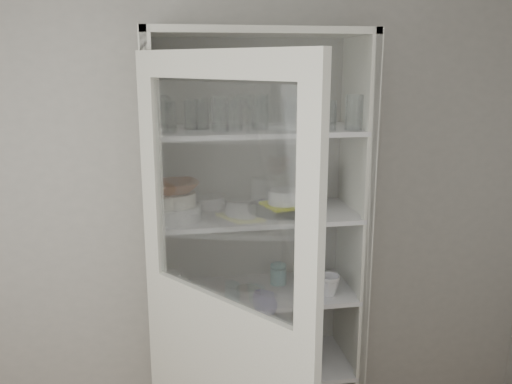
# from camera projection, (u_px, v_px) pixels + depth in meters

# --- Properties ---
(wall_back) EXTENTS (3.60, 0.02, 2.60)m
(wall_back) POSITION_uv_depth(u_px,v_px,m) (210.00, 194.00, 2.75)
(wall_back) COLOR #A9A7A0
(wall_back) RESTS_ON ground
(pantry_cabinet) EXTENTS (1.00, 0.45, 2.10)m
(pantry_cabinet) POSITION_uv_depth(u_px,v_px,m) (254.00, 270.00, 2.72)
(pantry_cabinet) COLOR beige
(pantry_cabinet) RESTS_ON floor
(cupboard_door) EXTENTS (0.57, 0.74, 2.00)m
(cupboard_door) POSITION_uv_depth(u_px,v_px,m) (223.00, 352.00, 2.07)
(cupboard_door) COLOR beige
(cupboard_door) RESTS_ON floor
(tumbler_0) EXTENTS (0.09, 0.09, 0.14)m
(tumbler_0) POSITION_uv_depth(u_px,v_px,m) (168.00, 117.00, 2.28)
(tumbler_0) COLOR silver
(tumbler_0) RESTS_ON shelf_glass
(tumbler_1) EXTENTS (0.09, 0.09, 0.14)m
(tumbler_1) POSITION_uv_depth(u_px,v_px,m) (235.00, 115.00, 2.35)
(tumbler_1) COLOR silver
(tumbler_1) RESTS_ON shelf_glass
(tumbler_2) EXTENTS (0.08, 0.08, 0.15)m
(tumbler_2) POSITION_uv_depth(u_px,v_px,m) (220.00, 115.00, 2.33)
(tumbler_2) COLOR silver
(tumbler_2) RESTS_ON shelf_glass
(tumbler_3) EXTENTS (0.08, 0.08, 0.15)m
(tumbler_3) POSITION_uv_depth(u_px,v_px,m) (292.00, 115.00, 2.33)
(tumbler_3) COLOR silver
(tumbler_3) RESTS_ON shelf_glass
(tumbler_4) EXTENTS (0.08, 0.08, 0.13)m
(tumbler_4) POSITION_uv_depth(u_px,v_px,m) (314.00, 115.00, 2.40)
(tumbler_4) COLOR silver
(tumbler_4) RESTS_ON shelf_glass
(tumbler_5) EXTENTS (0.07, 0.07, 0.13)m
(tumbler_5) POSITION_uv_depth(u_px,v_px,m) (329.00, 115.00, 2.38)
(tumbler_5) COLOR silver
(tumbler_5) RESTS_ON shelf_glass
(tumbler_6) EXTENTS (0.10, 0.10, 0.16)m
(tumbler_6) POSITION_uv_depth(u_px,v_px,m) (354.00, 113.00, 2.38)
(tumbler_6) COLOR silver
(tumbler_6) RESTS_ON shelf_glass
(tumbler_7) EXTENTS (0.09, 0.09, 0.13)m
(tumbler_7) POSITION_uv_depth(u_px,v_px,m) (202.00, 114.00, 2.43)
(tumbler_7) COLOR silver
(tumbler_7) RESTS_ON shelf_glass
(tumbler_8) EXTENTS (0.07, 0.07, 0.13)m
(tumbler_8) POSITION_uv_depth(u_px,v_px,m) (191.00, 115.00, 2.43)
(tumbler_8) COLOR silver
(tumbler_8) RESTS_ON shelf_glass
(tumbler_9) EXTENTS (0.09, 0.09, 0.15)m
(tumbler_9) POSITION_uv_depth(u_px,v_px,m) (260.00, 112.00, 2.44)
(tumbler_9) COLOR silver
(tumbler_9) RESTS_ON shelf_glass
(goblet_0) EXTENTS (0.07, 0.07, 0.16)m
(goblet_0) POSITION_uv_depth(u_px,v_px,m) (165.00, 110.00, 2.48)
(goblet_0) COLOR silver
(goblet_0) RESTS_ON shelf_glass
(goblet_1) EXTENTS (0.07, 0.07, 0.15)m
(goblet_1) POSITION_uv_depth(u_px,v_px,m) (239.00, 109.00, 2.56)
(goblet_1) COLOR silver
(goblet_1) RESTS_ON shelf_glass
(goblet_2) EXTENTS (0.07, 0.07, 0.16)m
(goblet_2) POSITION_uv_depth(u_px,v_px,m) (252.00, 109.00, 2.58)
(goblet_2) COLOR silver
(goblet_2) RESTS_ON shelf_glass
(goblet_3) EXTENTS (0.07, 0.07, 0.16)m
(goblet_3) POSITION_uv_depth(u_px,v_px,m) (315.00, 107.00, 2.64)
(goblet_3) COLOR silver
(goblet_3) RESTS_ON shelf_glass
(plate_stack_front) EXTENTS (0.23, 0.23, 0.07)m
(plate_stack_front) POSITION_uv_depth(u_px,v_px,m) (176.00, 213.00, 2.44)
(plate_stack_front) COLOR silver
(plate_stack_front) RESTS_ON shelf_plates
(plate_stack_back) EXTENTS (0.19, 0.19, 0.06)m
(plate_stack_back) POSITION_uv_depth(u_px,v_px,m) (207.00, 201.00, 2.67)
(plate_stack_back) COLOR silver
(plate_stack_back) RESTS_ON shelf_plates
(cream_bowl) EXTENTS (0.19, 0.19, 0.06)m
(cream_bowl) POSITION_uv_depth(u_px,v_px,m) (175.00, 199.00, 2.42)
(cream_bowl) COLOR silver
(cream_bowl) RESTS_ON plate_stack_front
(terracotta_bowl) EXTENTS (0.23, 0.23, 0.05)m
(terracotta_bowl) POSITION_uv_depth(u_px,v_px,m) (175.00, 187.00, 2.41)
(terracotta_bowl) COLOR brown
(terracotta_bowl) RESTS_ON cream_bowl
(glass_platter) EXTENTS (0.41, 0.41, 0.02)m
(glass_platter) POSITION_uv_depth(u_px,v_px,m) (284.00, 208.00, 2.61)
(glass_platter) COLOR silver
(glass_platter) RESTS_ON shelf_plates
(yellow_trivet) EXTENTS (0.22, 0.22, 0.01)m
(yellow_trivet) POSITION_uv_depth(u_px,v_px,m) (284.00, 205.00, 2.60)
(yellow_trivet) COLOR #FFF41A
(yellow_trivet) RESTS_ON glass_platter
(white_ramekin) EXTENTS (0.15, 0.15, 0.07)m
(white_ramekin) POSITION_uv_depth(u_px,v_px,m) (284.00, 197.00, 2.59)
(white_ramekin) COLOR silver
(white_ramekin) RESTS_ON yellow_trivet
(grey_bowl_stack) EXTENTS (0.12, 0.12, 0.20)m
(grey_bowl_stack) POSITION_uv_depth(u_px,v_px,m) (310.00, 188.00, 2.62)
(grey_bowl_stack) COLOR #B6B6B6
(grey_bowl_stack) RESTS_ON shelf_plates
(mug_blue) EXTENTS (0.17, 0.17, 0.10)m
(mug_blue) POSITION_uv_depth(u_px,v_px,m) (309.00, 283.00, 2.63)
(mug_blue) COLOR #0B108F
(mug_blue) RESTS_ON shelf_mugs
(mug_teal) EXTENTS (0.12, 0.12, 0.09)m
(mug_teal) POSITION_uv_depth(u_px,v_px,m) (305.00, 273.00, 2.77)
(mug_teal) COLOR #216875
(mug_teal) RESTS_ON shelf_mugs
(mug_white) EXTENTS (0.14, 0.14, 0.10)m
(mug_white) POSITION_uv_depth(u_px,v_px,m) (329.00, 285.00, 2.60)
(mug_white) COLOR silver
(mug_white) RESTS_ON shelf_mugs
(teal_jar) EXTENTS (0.08, 0.08, 0.10)m
(teal_jar) POSITION_uv_depth(u_px,v_px,m) (278.00, 274.00, 2.74)
(teal_jar) COLOR #216875
(teal_jar) RESTS_ON shelf_mugs
(measuring_cups) EXTENTS (0.10, 0.10, 0.04)m
(measuring_cups) POSITION_uv_depth(u_px,v_px,m) (247.00, 292.00, 2.60)
(measuring_cups) COLOR silver
(measuring_cups) RESTS_ON shelf_mugs
(white_canister) EXTENTS (0.11, 0.11, 0.12)m
(white_canister) POSITION_uv_depth(u_px,v_px,m) (172.00, 284.00, 2.60)
(white_canister) COLOR silver
(white_canister) RESTS_ON shelf_mugs
(cream_dish) EXTENTS (0.28, 0.28, 0.07)m
(cream_dish) POSITION_uv_depth(u_px,v_px,m) (211.00, 361.00, 2.71)
(cream_dish) COLOR silver
(cream_dish) RESTS_ON shelf_bot
(tin_box) EXTENTS (0.23, 0.20, 0.06)m
(tin_box) POSITION_uv_depth(u_px,v_px,m) (298.00, 358.00, 2.75)
(tin_box) COLOR #9F9FA1
(tin_box) RESTS_ON shelf_bot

